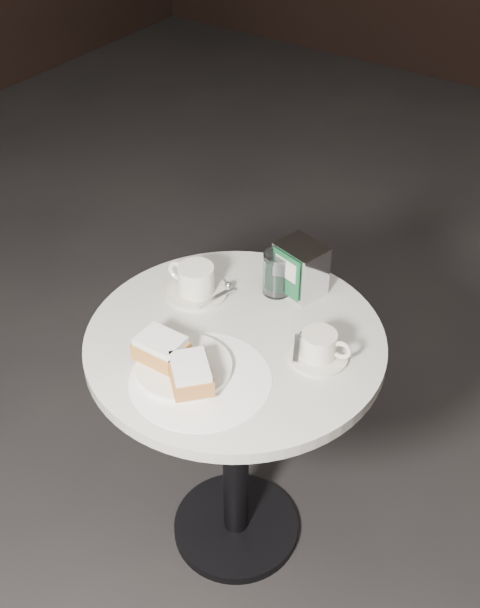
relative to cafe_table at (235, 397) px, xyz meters
name	(u,v)px	position (x,y,z in m)	size (l,w,h in m)	color
ground	(236,529)	(0.00, 0.00, -0.55)	(7.00, 7.00, 0.00)	black
cafe_table	(235,397)	(0.00, 0.00, 0.00)	(0.70, 0.70, 0.74)	black
sugar_spill	(201,379)	(0.02, -0.16, 0.20)	(0.31, 0.31, 0.00)	white
beignet_plate	(179,363)	(-0.03, -0.17, 0.23)	(0.27, 0.27, 0.07)	white
coffee_cup_left	(196,282)	(-0.17, 0.08, 0.23)	(0.16, 0.15, 0.08)	silver
coffee_cup_right	(319,348)	(0.19, 0.05, 0.23)	(0.16, 0.16, 0.07)	silver
water_glass_left	(277,274)	(-0.01, 0.20, 0.25)	(0.09, 0.09, 0.11)	white
water_glass_right	(302,266)	(0.02, 0.26, 0.26)	(0.09, 0.09, 0.12)	silver
napkin_dispenser	(300,269)	(0.03, 0.24, 0.26)	(0.13, 0.12, 0.13)	silver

